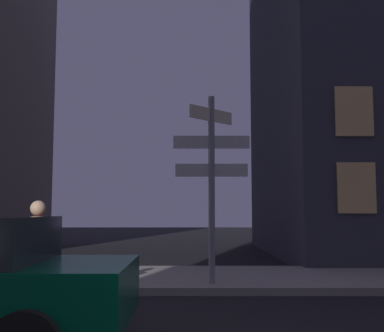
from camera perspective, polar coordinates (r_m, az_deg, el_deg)
name	(u,v)px	position (r m, az deg, el deg)	size (l,w,h in m)	color
sidewalk_kerb	(224,278)	(10.19, 3.85, -13.19)	(40.00, 3.34, 0.14)	gray
signpost	(213,172)	(8.91, 2.47, -0.75)	(1.43, 0.83, 3.47)	gray
cyclist	(41,261)	(7.25, -17.47, -10.76)	(1.82, 0.37, 1.61)	black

